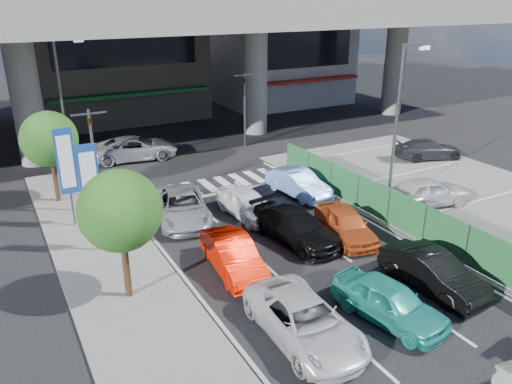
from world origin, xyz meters
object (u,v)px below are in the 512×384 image
traffic_light_right (244,91)px  signboard_near (90,184)px  sedan_white_front_mid (247,203)px  tree_near (120,211)px  street_lamp_left (64,97)px  traffic_light_left (92,136)px  taxi_teal_mid (389,301)px  parked_sedan_white (427,191)px  taxi_orange_right (346,224)px  signboard_far (66,165)px  sedan_black_mid (296,227)px  street_lamp_right (400,113)px  traffic_cone (386,198)px  hatch_black_mid_right (433,272)px  parked_sedan_dgrey (428,149)px  kei_truck_front_right (298,183)px  taxi_orange_left (233,255)px  sedan_white_mid_left (304,320)px  crossing_wagon_silver (135,148)px  wagon_silver_front_left (182,207)px  tree_far (49,139)px

traffic_light_right → signboard_near: size_ratio=1.11×
sedan_white_front_mid → tree_near: bearing=-152.6°
traffic_light_right → street_lamp_left: bearing=-175.2°
traffic_light_left → taxi_teal_mid: (6.40, -13.38, -3.25)m
parked_sedan_white → taxi_teal_mid: bearing=137.9°
traffic_light_right → taxi_orange_right: 15.55m
traffic_light_left → taxi_teal_mid: size_ratio=1.28×
signboard_far → sedan_black_mid: signboard_far is taller
signboard_far → parked_sedan_white: (16.17, -6.08, -2.26)m
sedan_black_mid → street_lamp_right: bearing=1.8°
sedan_white_front_mid → parked_sedan_white: size_ratio=0.93×
traffic_light_left → tree_near: traffic_light_left is taller
traffic_light_right → taxi_teal_mid: bearing=-104.6°
traffic_light_left → tree_near: bearing=-95.7°
street_lamp_right → traffic_cone: street_lamp_right is taller
hatch_black_mid_right → parked_sedan_dgrey: 16.16m
tree_near → kei_truck_front_right: size_ratio=1.15×
street_lamp_right → kei_truck_front_right: street_lamp_right is taller
sedan_black_mid → traffic_cone: size_ratio=7.36×
signboard_near → sedan_black_mid: 8.74m
traffic_light_left → traffic_cone: bearing=-24.5°
taxi_orange_left → sedan_white_front_mid: 5.18m
traffic_cone → taxi_orange_right: bearing=-154.5°
taxi_orange_right → sedan_white_mid_left: bearing=-125.7°
sedan_black_mid → hatch_black_mid_right: bearing=-75.6°
taxi_orange_right → parked_sedan_dgrey: 13.49m
taxi_teal_mid → kei_truck_front_right: bearing=60.9°
sedan_white_front_mid → crossing_wagon_silver: 11.77m
taxi_orange_right → parked_sedan_dgrey: (11.85, 6.44, 0.00)m
tree_near → sedan_black_mid: (7.61, 0.88, -2.70)m
sedan_white_front_mid → signboard_far: bearing=156.0°
signboard_near → taxi_teal_mid: (7.40, -9.37, -2.37)m
sedan_white_mid_left → taxi_orange_right: bearing=43.4°
street_lamp_left → hatch_black_mid_right: street_lamp_left is taller
sedan_black_mid → kei_truck_front_right: size_ratio=1.14×
sedan_black_mid → traffic_light_right: bearing=63.0°
traffic_cone → parked_sedan_white: bearing=-33.2°
crossing_wagon_silver → taxi_orange_right: bearing=-155.3°
traffic_light_left → hatch_black_mid_right: (9.12, -12.73, -3.25)m
parked_sedan_white → parked_sedan_dgrey: parked_sedan_white is taller
street_lamp_right → taxi_orange_left: size_ratio=1.91×
street_lamp_right → sedan_black_mid: street_lamp_right is taller
sedan_white_mid_left → tree_near: bearing=132.3°
signboard_near → tree_near: 4.01m
street_lamp_right → signboard_near: size_ratio=1.70×
signboard_far → kei_truck_front_right: signboard_far is taller
wagon_silver_front_left → traffic_light_left: bearing=153.9°
traffic_light_right → sedan_white_mid_left: bearing=-112.7°
kei_truck_front_right → parked_sedan_white: 6.58m
street_lamp_left → tree_far: size_ratio=1.67×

